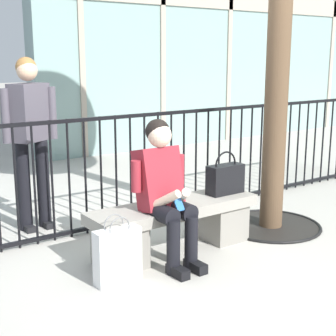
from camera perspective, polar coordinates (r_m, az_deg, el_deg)
name	(u,v)px	position (r m, az deg, el deg)	size (l,w,h in m)	color
ground_plane	(174,251)	(4.58, 0.73, -9.41)	(60.00, 60.00, 0.00)	#B2ADA3
stone_bench	(174,223)	(4.49, 0.74, -6.20)	(1.60, 0.44, 0.45)	gray
seated_person_with_phone	(164,188)	(4.17, -0.40, -2.24)	(0.52, 0.66, 1.21)	black
handbag_on_bench	(225,178)	(4.74, 6.50, -1.17)	(0.36, 0.15, 0.40)	black
shopping_bag	(117,255)	(3.93, -5.75, -9.79)	(0.37, 0.13, 0.54)	white
bystander_further_back	(30,131)	(5.13, -15.32, 4.11)	(0.55, 0.38, 1.71)	black
plaza_railing	(124,171)	(5.12, -5.06, -0.29)	(8.02, 0.04, 1.15)	black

